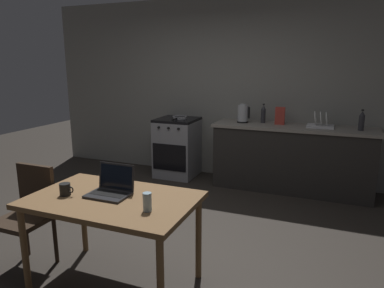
{
  "coord_description": "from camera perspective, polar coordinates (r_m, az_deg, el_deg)",
  "views": [
    {
      "loc": [
        1.65,
        -2.9,
        1.74
      ],
      "look_at": [
        0.22,
        0.68,
        0.86
      ],
      "focal_mm": 33.11,
      "sensor_mm": 36.0,
      "label": 1
    }
  ],
  "objects": [
    {
      "name": "bottle_b",
      "position": [
        5.13,
        11.41,
        4.78
      ],
      "size": [
        0.07,
        0.07,
        0.27
      ],
      "color": "#2D2D33",
      "rests_on": "kitchen_counter"
    },
    {
      "name": "kitchen_counter",
      "position": [
        5.11,
        15.73,
        -2.16
      ],
      "size": [
        2.16,
        0.64,
        0.91
      ],
      "color": "#282623",
      "rests_on": "ground_plane"
    },
    {
      "name": "electric_kettle",
      "position": [
        5.11,
        8.2,
        4.86
      ],
      "size": [
        0.18,
        0.16,
        0.27
      ],
      "color": "black",
      "rests_on": "kitchen_counter"
    },
    {
      "name": "drinking_glass",
      "position": [
        2.49,
        -7.22,
        -9.24
      ],
      "size": [
        0.06,
        0.06,
        0.13
      ],
      "color": "#99B7C6",
      "rests_on": "dining_table"
    },
    {
      "name": "dish_rack",
      "position": [
        4.99,
        20.0,
        3.08
      ],
      "size": [
        0.34,
        0.26,
        0.21
      ],
      "color": "silver",
      "rests_on": "kitchen_counter"
    },
    {
      "name": "laptop",
      "position": [
        2.84,
        -12.94,
        -7.07
      ],
      "size": [
        0.32,
        0.25,
        0.23
      ],
      "rotation": [
        0.0,
        0.0,
        0.12
      ],
      "color": "#232326",
      "rests_on": "dining_table"
    },
    {
      "name": "cereal_box",
      "position": [
        5.04,
        13.98,
        4.42
      ],
      "size": [
        0.13,
        0.05,
        0.24
      ],
      "color": "#B2382D",
      "rests_on": "kitchen_counter"
    },
    {
      "name": "frying_pan",
      "position": [
        5.41,
        -2.05,
        4.32
      ],
      "size": [
        0.23,
        0.4,
        0.05
      ],
      "color": "gray",
      "rests_on": "stove_oven"
    },
    {
      "name": "dining_table",
      "position": [
        2.82,
        -12.65,
        -9.82
      ],
      "size": [
        1.27,
        0.81,
        0.74
      ],
      "color": "brown",
      "rests_on": "ground_plane"
    },
    {
      "name": "ground_plane",
      "position": [
        3.76,
        -7.14,
        -14.82
      ],
      "size": [
        12.0,
        12.0,
        0.0
      ],
      "primitive_type": "plane",
      "color": "#2D2823"
    },
    {
      "name": "back_wall",
      "position": [
        5.46,
        7.56,
        8.67
      ],
      "size": [
        6.4,
        0.1,
        2.7
      ],
      "primitive_type": "cube",
      "color": "gray",
      "rests_on": "ground_plane"
    },
    {
      "name": "coffee_mug",
      "position": [
        2.92,
        -19.74,
        -6.89
      ],
      "size": [
        0.12,
        0.08,
        0.1
      ],
      "color": "black",
      "rests_on": "dining_table"
    },
    {
      "name": "stove_oven",
      "position": [
        5.55,
        -2.38,
        -0.53
      ],
      "size": [
        0.6,
        0.62,
        0.91
      ],
      "color": "gray",
      "rests_on": "ground_plane"
    },
    {
      "name": "chair",
      "position": [
        3.4,
        -24.78,
        -9.63
      ],
      "size": [
        0.4,
        0.4,
        0.89
      ],
      "rotation": [
        0.0,
        0.0,
        -0.29
      ],
      "color": "#2D2116",
      "rests_on": "ground_plane"
    },
    {
      "name": "bottle",
      "position": [
        4.94,
        25.66,
        3.42
      ],
      "size": [
        0.07,
        0.07,
        0.27
      ],
      "color": "#2D2D33",
      "rests_on": "kitchen_counter"
    }
  ]
}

